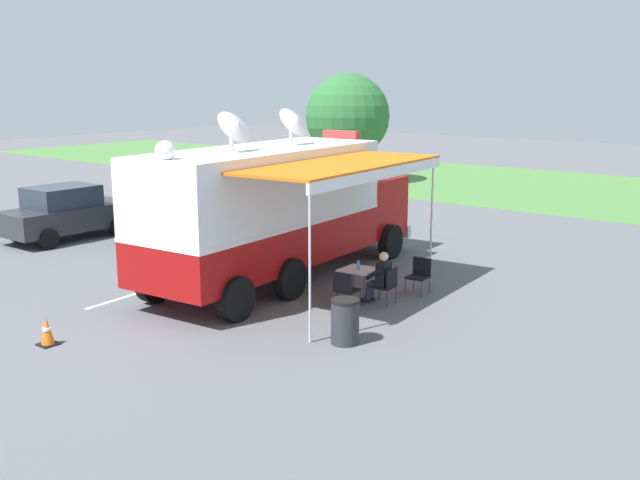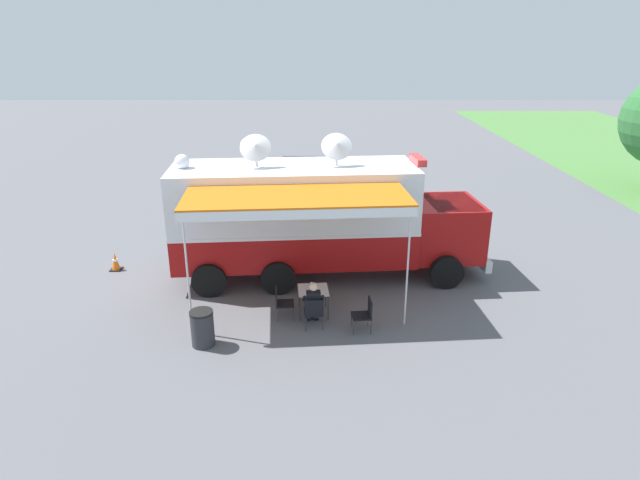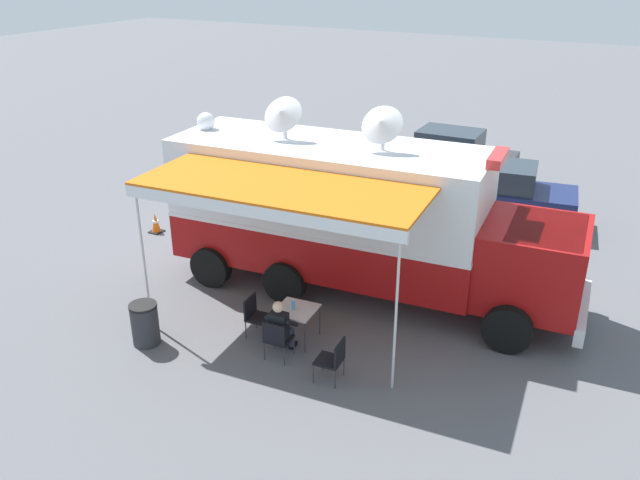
{
  "view_description": "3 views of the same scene",
  "coord_description": "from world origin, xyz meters",
  "views": [
    {
      "loc": [
        12.35,
        -13.27,
        5.12
      ],
      "look_at": [
        2.12,
        -0.34,
        1.54
      ],
      "focal_mm": 41.32,
      "sensor_mm": 36.0,
      "label": 1
    },
    {
      "loc": [
        15.69,
        0.74,
        7.08
      ],
      "look_at": [
        0.19,
        0.78,
        1.25
      ],
      "focal_mm": 30.55,
      "sensor_mm": 36.0,
      "label": 2
    },
    {
      "loc": [
        12.49,
        6.45,
        7.45
      ],
      "look_at": [
        0.51,
        0.05,
        1.36
      ],
      "focal_mm": 36.43,
      "sensor_mm": 36.0,
      "label": 3
    }
  ],
  "objects": [
    {
      "name": "trash_bin",
      "position": [
        4.13,
        -2.08,
        0.46
      ],
      "size": [
        0.57,
        0.57,
        0.91
      ],
      "color": "#2D2D33",
      "rests_on": "ground"
    },
    {
      "name": "seated_responder",
      "position": [
        3.17,
        0.6,
        0.65
      ],
      "size": [
        0.68,
        0.58,
        1.25
      ],
      "color": "black",
      "rests_on": "ground"
    },
    {
      "name": "ground_plane",
      "position": [
        0.0,
        0.0,
        0.0
      ],
      "size": [
        100.0,
        100.0,
        0.0
      ],
      "primitive_type": "plane",
      "color": "#5B5B60"
    },
    {
      "name": "command_truck",
      "position": [
        -0.02,
        0.75,
        1.95
      ],
      "size": [
        5.43,
        9.65,
        4.53
      ],
      "color": "#9E0F0F",
      "rests_on": "ground"
    },
    {
      "name": "folding_chair_at_table",
      "position": [
        3.36,
        0.61,
        0.51
      ],
      "size": [
        0.52,
        0.52,
        0.87
      ],
      "color": "black",
      "rests_on": "ground"
    },
    {
      "name": "folding_chair_spare_by_truck",
      "position": [
        3.45,
        1.92,
        0.51
      ],
      "size": [
        0.52,
        0.52,
        0.87
      ],
      "color": "black",
      "rests_on": "ground"
    },
    {
      "name": "car_far_corner",
      "position": [
        -8.97,
        0.22,
        0.88
      ],
      "size": [
        2.06,
        4.22,
        1.76
      ],
      "color": "#2D2D33",
      "rests_on": "ground"
    },
    {
      "name": "water_bottle",
      "position": [
        2.58,
        0.54,
        0.83
      ],
      "size": [
        0.07,
        0.07,
        0.22
      ],
      "color": "#4C99D8",
      "rests_on": "folding_table"
    },
    {
      "name": "folding_table",
      "position": [
        2.56,
        0.59,
        0.67
      ],
      "size": [
        0.86,
        0.86,
        0.73
      ],
      "color": "silver",
      "rests_on": "ground"
    },
    {
      "name": "traffic_cone",
      "position": [
        -0.43,
        -5.8,
        0.28
      ],
      "size": [
        0.36,
        0.36,
        0.58
      ],
      "color": "black",
      "rests_on": "ground"
    },
    {
      "name": "car_behind_truck",
      "position": [
        -5.92,
        2.66,
        0.88
      ],
      "size": [
        2.46,
        4.41,
        1.76
      ],
      "color": "navy",
      "rests_on": "ground"
    },
    {
      "name": "lot_stripe",
      "position": [
        -2.03,
        -1.59,
        0.0
      ],
      "size": [
        0.48,
        4.8,
        0.01
      ],
      "primitive_type": "cube",
      "rotation": [
        0.0,
        0.0,
        0.08
      ],
      "color": "silver",
      "rests_on": "ground"
    },
    {
      "name": "folding_chair_beside_table",
      "position": [
        2.79,
        -0.26,
        0.51
      ],
      "size": [
        0.52,
        0.52,
        0.87
      ],
      "color": "black",
      "rests_on": "ground"
    }
  ]
}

